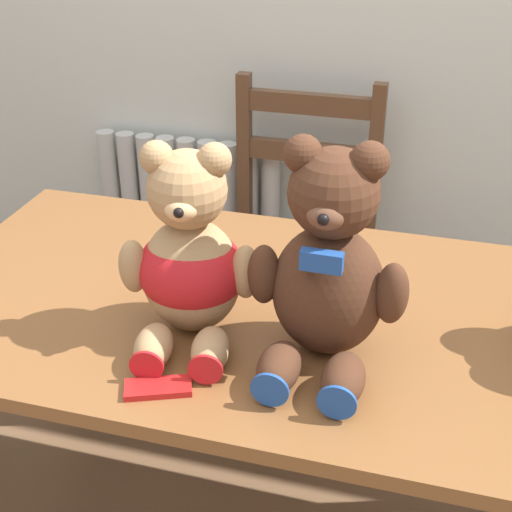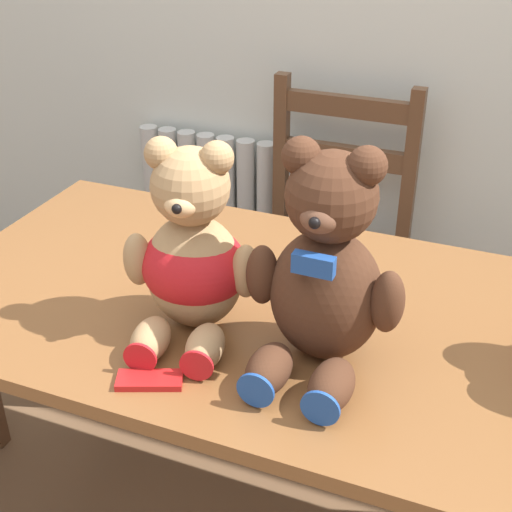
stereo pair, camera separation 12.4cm
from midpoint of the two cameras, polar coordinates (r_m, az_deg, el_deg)
The scene contains 6 objects.
radiator at distance 2.50m, azimuth -6.64°, elevation 0.71°, with size 0.64×0.10×0.72m.
dining_table at distance 1.47m, azimuth -1.27°, elevation -7.41°, with size 1.44×0.77×0.74m.
wooden_chair_behind at distance 2.16m, azimuth 1.59°, elevation 0.48°, with size 0.44×0.40×0.96m.
teddy_bear_left at distance 1.28m, azimuth -8.08°, elevation -0.47°, with size 0.26×0.28×0.37m.
teddy_bear_right at distance 1.20m, azimuth 2.84°, elevation -1.17°, with size 0.28×0.27×0.40m.
chocolate_bar at distance 1.23m, azimuth -10.77°, elevation -10.43°, with size 0.11×0.05×0.01m, color red.
Camera 1 is at (0.28, -0.76, 1.53)m, focal length 50.00 mm.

